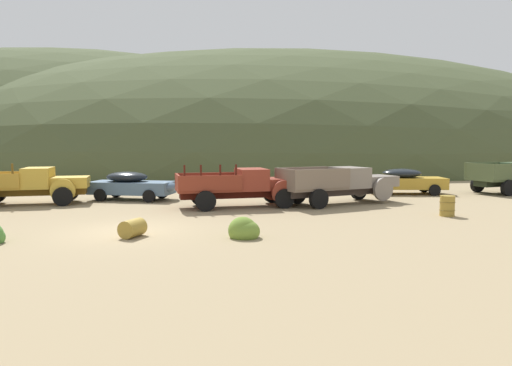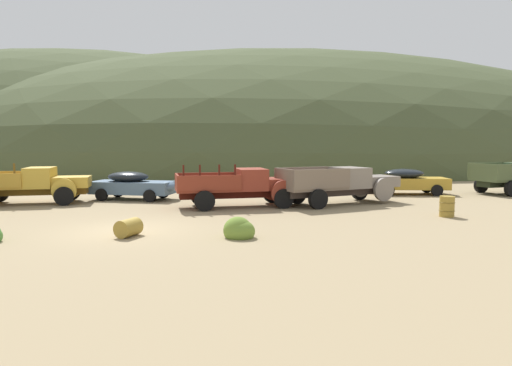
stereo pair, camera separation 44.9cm
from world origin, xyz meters
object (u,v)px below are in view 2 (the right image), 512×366
(car_chalk_blue, at_px, (135,185))
(oil_drum_by_truck, at_px, (128,228))
(oil_drum_foreground, at_px, (447,206))
(truck_rust_red, at_px, (249,186))
(truck_faded_yellow, at_px, (38,185))
(car_mustard, at_px, (411,181))
(truck_primer_gray, at_px, (346,184))

(car_chalk_blue, distance_m, oil_drum_by_truck, 10.16)
(oil_drum_foreground, bearing_deg, car_chalk_blue, 152.75)
(truck_rust_red, height_order, oil_drum_by_truck, truck_rust_red)
(truck_faded_yellow, relative_size, oil_drum_foreground, 6.87)
(car_mustard, xyz_separation_m, oil_drum_foreground, (-2.15, -8.15, -0.37))
(truck_rust_red, relative_size, oil_drum_by_truck, 6.17)
(truck_faded_yellow, distance_m, car_chalk_blue, 4.88)
(truck_primer_gray, relative_size, oil_drum_by_truck, 6.55)
(truck_primer_gray, distance_m, car_mustard, 6.39)
(truck_primer_gray, xyz_separation_m, oil_drum_foreground, (3.08, -4.49, -0.59))
(oil_drum_foreground, bearing_deg, truck_primer_gray, 124.48)
(car_chalk_blue, relative_size, truck_primer_gray, 0.74)
(oil_drum_by_truck, bearing_deg, car_mustard, 35.86)
(truck_rust_red, bearing_deg, truck_primer_gray, -1.24)
(oil_drum_foreground, bearing_deg, truck_faded_yellow, 161.95)
(car_chalk_blue, height_order, car_mustard, same)
(truck_rust_red, height_order, truck_primer_gray, truck_rust_red)
(truck_faded_yellow, relative_size, truck_primer_gray, 0.90)
(truck_primer_gray, distance_m, oil_drum_foreground, 5.47)
(truck_faded_yellow, bearing_deg, truck_primer_gray, -12.88)
(truck_primer_gray, height_order, oil_drum_by_truck, truck_primer_gray)
(truck_faded_yellow, bearing_deg, oil_drum_foreground, -24.84)
(truck_faded_yellow, distance_m, truck_rust_red, 11.01)
(truck_rust_red, distance_m, car_mustard, 11.15)
(truck_rust_red, bearing_deg, oil_drum_foreground, -32.87)
(truck_rust_red, relative_size, truck_primer_gray, 0.94)
(truck_faded_yellow, relative_size, oil_drum_by_truck, 5.88)
(car_mustard, relative_size, oil_drum_by_truck, 4.83)
(car_chalk_blue, xyz_separation_m, truck_rust_red, (6.04, -3.35, 0.19))
(truck_primer_gray, height_order, oil_drum_foreground, truck_primer_gray)
(oil_drum_foreground, bearing_deg, car_mustard, 75.23)
(truck_rust_red, height_order, car_mustard, truck_rust_red)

